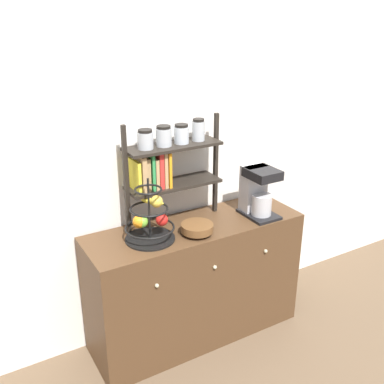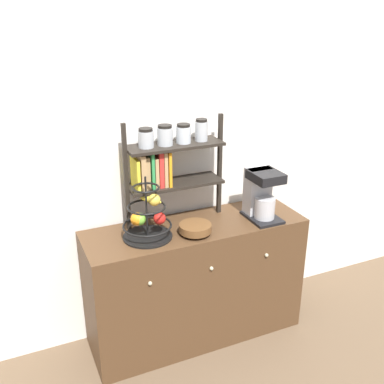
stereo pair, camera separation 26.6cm
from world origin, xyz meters
TOP-DOWN VIEW (x-y plane):
  - ground_plane at (0.00, 0.00)m, footprint 12.00×12.00m
  - wall_back at (0.00, 0.49)m, footprint 7.00×0.05m
  - sideboard at (0.00, 0.22)m, footprint 1.39×0.46m
  - coffee_maker at (0.43, 0.17)m, footprint 0.18×0.26m
  - fruit_stand at (-0.32, 0.20)m, footprint 0.29×0.29m
  - wooden_bowl at (-0.05, 0.12)m, footprint 0.19×0.19m
  - shelf_hutch at (-0.14, 0.35)m, footprint 0.63×0.20m

SIDE VIEW (x-z plane):
  - ground_plane at x=0.00m, z-range 0.00..0.00m
  - sideboard at x=0.00m, z-range 0.00..0.81m
  - wooden_bowl at x=-0.05m, z-range 0.81..0.88m
  - fruit_stand at x=-0.32m, z-range 0.74..1.12m
  - coffee_maker at x=0.43m, z-range 0.81..1.13m
  - shelf_hutch at x=-0.14m, z-range 0.89..1.54m
  - wall_back at x=0.00m, z-range 0.00..2.60m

